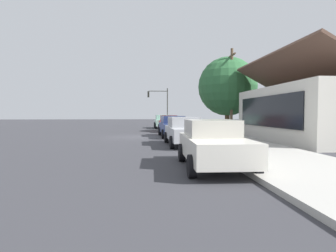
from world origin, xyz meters
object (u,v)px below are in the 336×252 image
object	(u,v)px
shade_tree	(228,87)
traffic_light_main	(160,101)
car_cherry	(169,123)
utility_pole_wooden	(232,89)
car_ivory	(213,143)
car_seafoam	(162,121)
car_silver	(184,131)
car_navy	(173,126)
fire_hydrant_red	(215,138)

from	to	relation	value
shade_tree	traffic_light_main	xyz separation A→B (m)	(-12.38, -5.73, -0.81)
car_cherry	utility_pole_wooden	xyz separation A→B (m)	(3.11, 5.32, 3.11)
car_ivory	traffic_light_main	world-z (taller)	traffic_light_main
utility_pole_wooden	car_seafoam	bearing A→B (deg)	-148.28
car_ivory	utility_pole_wooden	size ratio (longest dim) A/B	0.59
car_silver	shade_tree	size ratio (longest dim) A/B	0.66
car_seafoam	shade_tree	size ratio (longest dim) A/B	0.66
car_navy	shade_tree	world-z (taller)	shade_tree
car_cherry	traffic_light_main	size ratio (longest dim) A/B	0.88
car_navy	car_ivory	xyz separation A→B (m)	(12.22, 0.11, -0.00)
car_cherry	car_navy	distance (m)	5.99
car_ivory	shade_tree	world-z (taller)	shade_tree
traffic_light_main	utility_pole_wooden	xyz separation A→B (m)	(13.87, 5.66, 0.44)
car_seafoam	car_ivory	xyz separation A→B (m)	(24.14, 0.21, 0.00)
car_navy	utility_pole_wooden	world-z (taller)	utility_pole_wooden
car_seafoam	traffic_light_main	world-z (taller)	traffic_light_main
car_silver	car_ivory	world-z (taller)	same
car_navy	utility_pole_wooden	distance (m)	6.93
car_navy	car_silver	size ratio (longest dim) A/B	1.04
car_ivory	fire_hydrant_red	distance (m)	5.31
utility_pole_wooden	car_cherry	bearing A→B (deg)	-120.29
fire_hydrant_red	car_cherry	bearing A→B (deg)	-174.23
car_cherry	car_silver	size ratio (longest dim) A/B	0.98
car_navy	car_seafoam	bearing A→B (deg)	178.70
car_seafoam	utility_pole_wooden	size ratio (longest dim) A/B	0.62
car_seafoam	car_silver	xyz separation A→B (m)	(17.60, 0.17, 0.00)
car_silver	utility_pole_wooden	bearing A→B (deg)	146.35
car_seafoam	utility_pole_wooden	distance (m)	11.07
fire_hydrant_red	car_seafoam	bearing A→B (deg)	-175.23
car_seafoam	car_navy	bearing A→B (deg)	0.33
car_cherry	car_ivory	distance (m)	18.21
car_ivory	shade_tree	bearing A→B (deg)	163.26
car_navy	shade_tree	bearing A→B (deg)	126.33
shade_tree	fire_hydrant_red	distance (m)	12.75
car_navy	traffic_light_main	bearing A→B (deg)	178.81
car_navy	traffic_light_main	distance (m)	16.96
car_cherry	car_ivory	size ratio (longest dim) A/B	1.04
fire_hydrant_red	car_navy	bearing A→B (deg)	-168.24
shade_tree	utility_pole_wooden	world-z (taller)	utility_pole_wooden
car_navy	traffic_light_main	size ratio (longest dim) A/B	0.94
shade_tree	traffic_light_main	size ratio (longest dim) A/B	1.36
traffic_light_main	fire_hydrant_red	bearing A→B (deg)	3.98
car_navy	shade_tree	size ratio (longest dim) A/B	0.69
car_seafoam	fire_hydrant_red	xyz separation A→B (m)	(19.02, 1.59, -0.32)
utility_pole_wooden	car_navy	bearing A→B (deg)	-62.32
car_navy	fire_hydrant_red	world-z (taller)	car_navy
car_silver	traffic_light_main	distance (m)	22.60
car_navy	car_silver	bearing A→B (deg)	-1.20
traffic_light_main	car_navy	bearing A→B (deg)	0.62
car_silver	fire_hydrant_red	size ratio (longest dim) A/B	6.59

